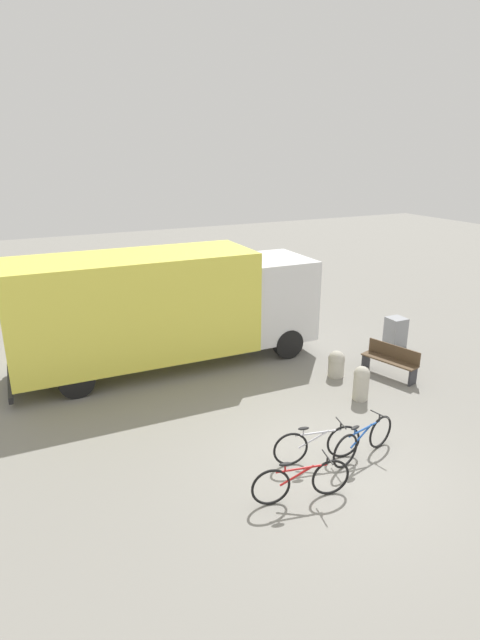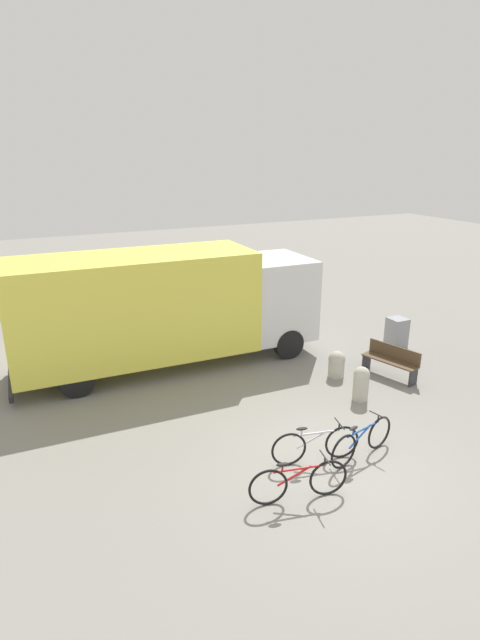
# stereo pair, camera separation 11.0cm
# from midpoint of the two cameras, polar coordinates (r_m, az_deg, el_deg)

# --- Properties ---
(ground_plane) EXTENTS (60.00, 60.00, 0.00)m
(ground_plane) POSITION_cam_midpoint_polar(r_m,az_deg,el_deg) (9.90, 10.65, -16.00)
(ground_plane) COLOR gray
(delivery_truck) EXTENTS (8.26, 2.42, 3.11)m
(delivery_truck) POSITION_cam_midpoint_polar(r_m,az_deg,el_deg) (13.42, -8.84, 1.70)
(delivery_truck) COLOR #EAE04C
(delivery_truck) RESTS_ON ground
(park_bench) EXTENTS (0.80, 1.53, 0.82)m
(park_bench) POSITION_cam_midpoint_polar(r_m,az_deg,el_deg) (13.56, 16.62, -4.35)
(park_bench) COLOR brown
(park_bench) RESTS_ON ground
(bicycle_near) EXTENTS (1.72, 0.51, 0.77)m
(bicycle_near) POSITION_cam_midpoint_polar(r_m,az_deg,el_deg) (8.80, 6.60, -17.81)
(bicycle_near) COLOR black
(bicycle_near) RESTS_ON ground
(bicycle_middle) EXTENTS (1.71, 0.52, 0.77)m
(bicycle_middle) POSITION_cam_midpoint_polar(r_m,az_deg,el_deg) (9.76, 8.48, -13.86)
(bicycle_middle) COLOR black
(bicycle_middle) RESTS_ON ground
(bicycle_far) EXTENTS (1.71, 0.54, 0.77)m
(bicycle_far) POSITION_cam_midpoint_polar(r_m,az_deg,el_deg) (10.04, 13.60, -13.20)
(bicycle_far) COLOR black
(bicycle_far) RESTS_ON ground
(bollard_near_bench) EXTENTS (0.38, 0.38, 0.84)m
(bollard_near_bench) POSITION_cam_midpoint_polar(r_m,az_deg,el_deg) (12.13, 13.44, -6.88)
(bollard_near_bench) COLOR #B2AD9E
(bollard_near_bench) RESTS_ON ground
(bollard_far_bench) EXTENTS (0.43, 0.43, 0.70)m
(bollard_far_bench) POSITION_cam_midpoint_polar(r_m,az_deg,el_deg) (13.22, 10.72, -4.88)
(bollard_far_bench) COLOR #B2AD9E
(bollard_far_bench) RESTS_ON ground
(utility_box) EXTENTS (0.50, 0.51, 0.90)m
(utility_box) POSITION_cam_midpoint_polar(r_m,az_deg,el_deg) (15.63, 17.15, -1.33)
(utility_box) COLOR gray
(utility_box) RESTS_ON ground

